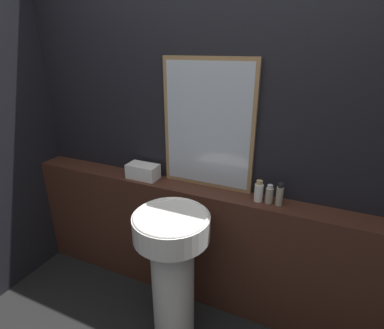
% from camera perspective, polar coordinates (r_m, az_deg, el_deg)
% --- Properties ---
extents(wall_back, '(8.00, 0.06, 2.50)m').
position_cam_1_polar(wall_back, '(2.01, 4.75, 5.27)').
color(wall_back, black).
rests_on(wall_back, ground_plane).
extents(vanity_counter, '(2.92, 0.20, 0.91)m').
position_cam_1_polar(vanity_counter, '(2.27, 2.96, -15.32)').
color(vanity_counter, '#422319').
rests_on(vanity_counter, ground_plane).
extents(pedestal_sink, '(0.45, 0.45, 0.92)m').
position_cam_1_polar(pedestal_sink, '(1.95, -3.73, -18.54)').
color(pedestal_sink, white).
rests_on(pedestal_sink, ground_plane).
extents(mirror, '(0.62, 0.03, 0.85)m').
position_cam_1_polar(mirror, '(1.96, 3.04, 7.39)').
color(mirror, '#937047').
rests_on(mirror, vanity_counter).
extents(towel_stack, '(0.23, 0.13, 0.11)m').
position_cam_1_polar(towel_stack, '(2.22, -9.31, -1.28)').
color(towel_stack, white).
rests_on(towel_stack, vanity_counter).
extents(shampoo_bottle, '(0.05, 0.05, 0.14)m').
position_cam_1_polar(shampoo_bottle, '(1.92, 12.60, -5.05)').
color(shampoo_bottle, white).
rests_on(shampoo_bottle, vanity_counter).
extents(conditioner_bottle, '(0.05, 0.05, 0.12)m').
position_cam_1_polar(conditioner_bottle, '(1.91, 14.51, -5.59)').
color(conditioner_bottle, gray).
rests_on(conditioner_bottle, vanity_counter).
extents(lotion_bottle, '(0.04, 0.04, 0.14)m').
position_cam_1_polar(lotion_bottle, '(1.90, 16.35, -5.60)').
color(lotion_bottle, gray).
rests_on(lotion_bottle, vanity_counter).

